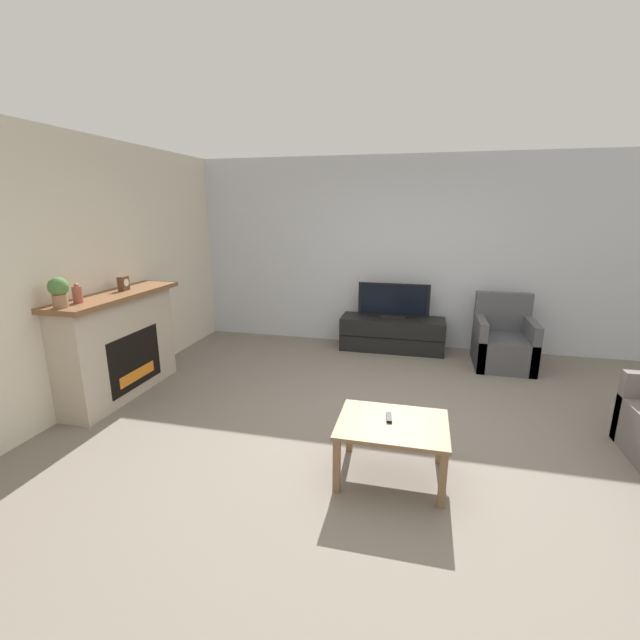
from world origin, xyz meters
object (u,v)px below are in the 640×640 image
Objects in this scene: potted_plant at (59,290)px; tv_stand at (392,334)px; remote at (389,417)px; armchair at (503,343)px; coffee_table at (392,430)px; mantel_vase_left at (77,294)px; tv at (393,302)px; mantel_clock at (123,283)px; fireplace at (119,344)px.

potted_plant reaches higher than tv_stand.
potted_plant is 0.19× the size of tv_stand.
armchair is at bearing 58.16° from remote.
tv_stand is at bearing 94.14° from coffee_table.
mantel_vase_left is 0.21m from potted_plant.
tv is 3.01m from remote.
tv is at bearing 37.18° from mantel_clock.
remote is at bearing -14.62° from fireplace.
mantel_vase_left is at bearing -90.07° from mantel_clock.
tv reaches higher than armchair.
potted_plant is at bearing -88.58° from fireplace.
potted_plant is 0.34× the size of coffee_table.
fireplace is at bearing 164.48° from coffee_table.
mantel_clock is (0.00, 0.64, -0.01)m from mantel_vase_left.
mantel_clock is at bearing 89.93° from mantel_vase_left.
coffee_table is (2.95, -0.15, -0.90)m from potted_plant.
coffee_table is 0.10m from remote.
mantel_vase_left reaches higher than coffee_table.
potted_plant is 3.09m from coffee_table.
fireplace is 0.65m from mantel_clock.
fireplace is at bearing -140.90° from tv_stand.
armchair is 2.97m from remote.
potted_plant reaches higher than tv.
mantel_vase_left is at bearing -150.00° from armchair.
remote is at bearing -86.38° from tv_stand.
armchair is (4.18, 1.93, -0.28)m from fireplace.
mantel_vase_left reaches higher than mantel_clock.
potted_plant is (-0.00, -0.84, 0.08)m from mantel_clock.
fireplace is 3.08m from coffee_table.
tv_stand is at bearing 168.04° from armchair.
coffee_table is at bearing -85.86° from tv.
coffee_table is at bearing -18.44° from mantel_clock.
coffee_table is at bearing -113.86° from armchair.
mantel_vase_left is at bearing 167.42° from remote.
fireplace is 1.10× the size of tv_stand.
armchair reaches higher than remote.
tv is (0.00, -0.00, 0.47)m from tv_stand.
tv is at bearing 46.82° from potted_plant.
armchair is at bearing 32.02° from potted_plant.
armchair is (1.44, -0.30, -0.41)m from tv.
tv is at bearing 168.12° from armchair.
remote is at bearing -86.38° from tv.
tv_stand is 9.46× the size of remote.
tv is (2.74, 2.23, 0.13)m from fireplace.
coffee_table is (0.22, -3.05, 0.15)m from tv_stand.
potted_plant is at bearing 171.32° from remote.
potted_plant is (-0.00, -0.20, 0.07)m from mantel_vase_left.
coffee_table is (0.22, -3.05, -0.32)m from tv.
armchair is 1.13× the size of coffee_table.
potted_plant is at bearing -133.18° from tv.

